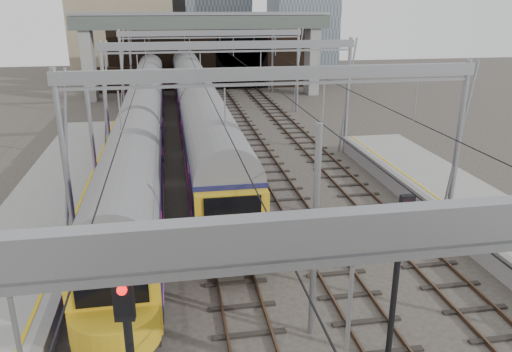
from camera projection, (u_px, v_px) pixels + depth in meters
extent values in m
cube|color=slate|center=(47.00, 322.00, 15.08)|extent=(0.35, 55.00, 0.12)
cube|color=gold|center=(30.00, 322.00, 14.98)|extent=(0.12, 55.00, 0.01)
cube|color=#4C3828|center=(127.00, 198.00, 27.26)|extent=(0.08, 80.00, 0.16)
cube|color=#4C3828|center=(154.00, 197.00, 27.50)|extent=(0.08, 80.00, 0.16)
cube|color=black|center=(140.00, 199.00, 27.40)|extent=(2.40, 80.00, 0.14)
cube|color=#4C3828|center=(200.00, 194.00, 27.91)|extent=(0.08, 80.00, 0.16)
cube|color=#4C3828|center=(226.00, 192.00, 28.15)|extent=(0.08, 80.00, 0.16)
cube|color=black|center=(213.00, 194.00, 28.06)|extent=(2.40, 80.00, 0.14)
cube|color=#4C3828|center=(270.00, 189.00, 28.56)|extent=(0.08, 80.00, 0.16)
cube|color=#4C3828|center=(295.00, 188.00, 28.80)|extent=(0.08, 80.00, 0.16)
cube|color=black|center=(282.00, 190.00, 28.71)|extent=(2.40, 80.00, 0.14)
cube|color=#4C3828|center=(337.00, 185.00, 29.22)|extent=(0.08, 80.00, 0.16)
cube|color=#4C3828|center=(360.00, 184.00, 29.45)|extent=(0.08, 80.00, 0.16)
cube|color=black|center=(349.00, 186.00, 29.36)|extent=(2.40, 80.00, 0.14)
cube|color=gray|center=(504.00, 218.00, 6.35)|extent=(16.80, 0.28, 0.50)
cylinder|color=gray|center=(66.00, 173.00, 19.22)|extent=(0.24, 0.24, 8.00)
cylinder|color=gray|center=(457.00, 152.00, 21.90)|extent=(0.24, 0.24, 8.00)
cube|color=gray|center=(275.00, 73.00, 19.38)|extent=(16.80, 0.28, 0.50)
cylinder|color=gray|center=(106.00, 104.00, 32.25)|extent=(0.24, 0.24, 8.00)
cylinder|color=gray|center=(347.00, 96.00, 34.92)|extent=(0.24, 0.24, 8.00)
cube|color=gray|center=(231.00, 45.00, 32.40)|extent=(16.80, 0.28, 0.50)
cylinder|color=gray|center=(122.00, 75.00, 45.28)|extent=(0.24, 0.24, 8.00)
cylinder|color=gray|center=(298.00, 71.00, 47.95)|extent=(0.24, 0.24, 8.00)
cube|color=gray|center=(211.00, 33.00, 45.43)|extent=(16.80, 0.28, 0.50)
cylinder|color=gray|center=(131.00, 61.00, 56.44)|extent=(0.24, 0.24, 8.00)
cylinder|color=gray|center=(272.00, 58.00, 59.11)|extent=(0.24, 0.24, 8.00)
cube|color=gray|center=(202.00, 27.00, 56.59)|extent=(16.80, 0.28, 0.50)
cube|color=black|center=(132.00, 99.00, 25.60)|extent=(0.03, 80.00, 0.03)
cube|color=black|center=(210.00, 97.00, 26.25)|extent=(0.03, 80.00, 0.03)
cube|color=black|center=(284.00, 95.00, 26.91)|extent=(0.03, 80.00, 0.03)
cube|color=black|center=(355.00, 93.00, 27.56)|extent=(0.03, 80.00, 0.03)
cube|color=black|center=(217.00, 52.00, 61.66)|extent=(26.00, 2.00, 9.00)
cube|color=black|center=(242.00, 68.00, 61.82)|extent=(6.50, 0.10, 5.20)
cylinder|color=black|center=(242.00, 46.00, 60.97)|extent=(6.50, 0.10, 6.50)
cube|color=black|center=(118.00, 80.00, 59.76)|extent=(6.00, 1.50, 3.00)
cube|color=gray|center=(89.00, 63.00, 53.85)|extent=(1.20, 2.50, 8.20)
cube|color=gray|center=(312.00, 58.00, 57.92)|extent=(1.20, 2.50, 8.20)
cube|color=#4B554E|center=(203.00, 22.00, 54.54)|extent=(28.00, 3.00, 1.40)
cube|color=gray|center=(203.00, 14.00, 54.24)|extent=(28.00, 3.00, 0.30)
cube|color=gray|center=(177.00, 10.00, 85.58)|extent=(18.00, 14.00, 18.00)
cube|color=black|center=(190.00, 104.00, 51.46)|extent=(2.29, 67.81, 0.70)
cube|color=#12173F|center=(190.00, 85.00, 50.82)|extent=(2.91, 67.81, 2.60)
cylinder|color=slate|center=(189.00, 72.00, 50.39)|extent=(2.86, 67.31, 2.86)
cube|color=black|center=(189.00, 81.00, 50.68)|extent=(2.93, 66.61, 0.78)
cube|color=#C33D87|center=(190.00, 92.00, 51.05)|extent=(2.93, 66.81, 0.12)
cube|color=gold|center=(232.00, 223.00, 19.16)|extent=(2.86, 0.60, 2.40)
cube|color=black|center=(233.00, 209.00, 18.80)|extent=(2.19, 0.08, 1.04)
cube|color=black|center=(146.00, 145.00, 36.60)|extent=(2.11, 46.75, 0.70)
cube|color=#12173F|center=(144.00, 120.00, 36.00)|extent=(2.68, 46.75, 2.39)
cylinder|color=slate|center=(143.00, 104.00, 35.60)|extent=(2.63, 46.25, 2.63)
cube|color=black|center=(144.00, 115.00, 35.87)|extent=(2.70, 45.55, 0.72)
cube|color=#C33D87|center=(145.00, 129.00, 36.22)|extent=(2.70, 45.75, 0.11)
cube|color=gold|center=(114.00, 305.00, 14.14)|extent=(2.63, 0.60, 2.19)
cube|color=black|center=(112.00, 290.00, 13.80)|extent=(2.01, 0.08, 0.96)
cube|color=black|center=(123.00, 297.00, 9.38)|extent=(0.40, 0.22, 0.99)
sphere|color=red|center=(122.00, 290.00, 9.20)|extent=(0.20, 0.20, 0.20)
cylinder|color=black|center=(395.00, 284.00, 14.21)|extent=(0.17, 0.17, 5.24)
cube|color=black|center=(406.00, 212.00, 13.29)|extent=(0.38, 0.19, 0.98)
sphere|color=red|center=(409.00, 206.00, 13.11)|extent=(0.20, 0.20, 0.20)
cube|color=#1741AC|center=(338.00, 261.00, 20.72)|extent=(1.05, 0.90, 0.10)
cube|color=#1741AC|center=(405.00, 255.00, 21.21)|extent=(0.89, 0.75, 0.09)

